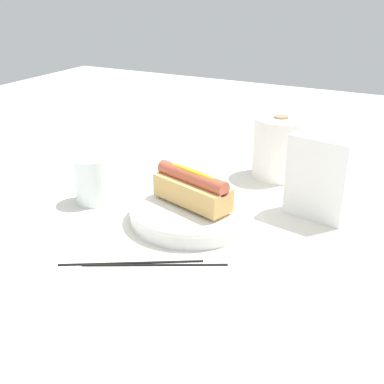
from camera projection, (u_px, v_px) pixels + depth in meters
name	position (u px, v px, depth m)	size (l,w,h in m)	color
ground_plane	(183.00, 219.00, 0.86)	(2.40, 2.40, 0.00)	silver
serving_bowl	(192.00, 210.00, 0.86)	(0.23, 0.23, 0.03)	white
hotdog_front	(192.00, 188.00, 0.84)	(0.16, 0.09, 0.06)	tan
water_glass	(93.00, 183.00, 0.92)	(0.07, 0.07, 0.09)	white
paper_towel_roll	(279.00, 147.00, 1.03)	(0.11, 0.11, 0.13)	white
napkin_box	(319.00, 178.00, 0.84)	(0.11, 0.04, 0.15)	white
chopstick_near	(155.00, 264.00, 0.72)	(0.01, 0.01, 0.22)	black
chopstick_far	(134.00, 263.00, 0.73)	(0.01, 0.01, 0.22)	black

